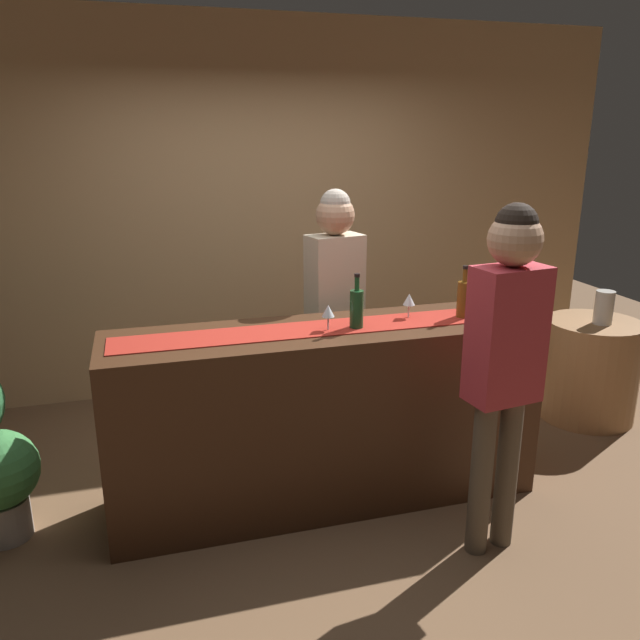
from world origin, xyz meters
name	(u,v)px	position (x,y,z in m)	size (l,w,h in m)	color
ground_plane	(325,495)	(0.00, 0.00, 0.00)	(10.00, 10.00, 0.00)	brown
back_wall	(258,210)	(0.00, 1.90, 1.45)	(6.00, 0.12, 2.90)	tan
bar_counter	(326,415)	(0.00, 0.00, 0.52)	(2.40, 0.60, 1.03)	#3D2314
counter_runner_cloth	(326,328)	(0.00, 0.00, 1.04)	(2.28, 0.28, 0.01)	maroon
wine_bottle_amber	(463,299)	(0.81, -0.02, 1.15)	(0.07, 0.07, 0.30)	brown
wine_bottle_green	(357,308)	(0.16, -0.04, 1.15)	(0.07, 0.07, 0.30)	#194723
wine_glass_near_customer	(409,300)	(0.51, 0.05, 1.14)	(0.07, 0.07, 0.14)	silver
wine_glass_mid_counter	(328,312)	(0.00, -0.04, 1.14)	(0.07, 0.07, 0.14)	silver
bartender	(335,293)	(0.23, 0.58, 1.07)	(0.37, 0.27, 1.72)	#26262B
customer_sipping	(506,345)	(0.68, -0.68, 1.10)	(0.36, 0.25, 1.76)	brown
round_side_table	(590,370)	(2.18, 0.50, 0.37)	(0.68, 0.68, 0.74)	#996B42
vase_on_side_table	(604,307)	(2.18, 0.45, 0.86)	(0.13, 0.13, 0.24)	#B7B2A8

